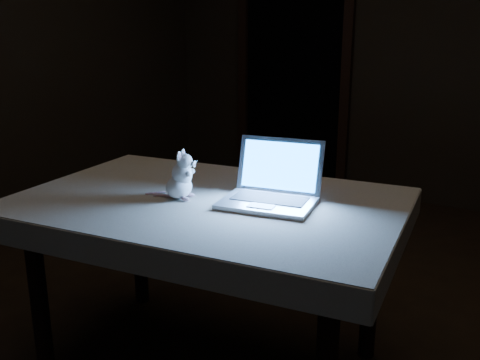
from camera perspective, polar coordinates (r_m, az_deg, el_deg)
The scene contains 7 objects.
floor at distance 2.36m, azimuth 1.51°, elevation -18.39°, with size 5.00×5.00×0.00m, color black.
back_wall at distance 4.30m, azimuth 19.50°, elevation 14.61°, with size 4.50×0.04×2.60m, color black.
doorway at distance 4.68m, azimuth 5.73°, elevation 12.55°, with size 1.06×0.36×2.13m, color black, non-canonical shape.
table at distance 2.14m, azimuth -3.26°, elevation -11.21°, with size 1.32×0.85×0.71m, color black, non-canonical shape.
tablecloth at distance 2.07m, azimuth -2.78°, elevation -2.83°, with size 1.42×0.95×0.10m, color beige, non-canonical shape.
laptop at distance 1.89m, azimuth 2.96°, elevation 0.48°, with size 0.33×0.29×0.22m, color #AFAFB4, non-canonical shape.
plush_mouse at distance 1.99m, azimuth -6.56°, elevation 0.56°, with size 0.13×0.13×0.18m, color silver, non-canonical shape.
Camera 1 is at (0.99, -1.68, 1.32)m, focal length 40.00 mm.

